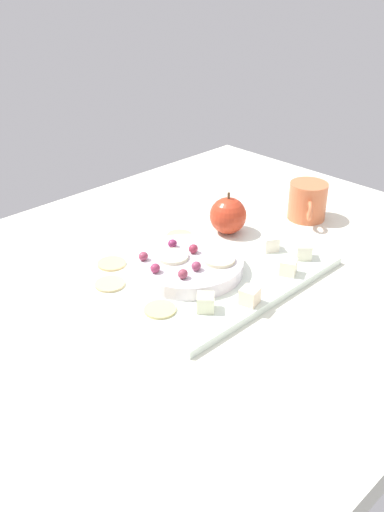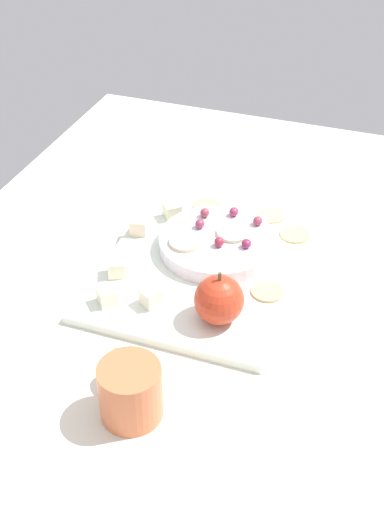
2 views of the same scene
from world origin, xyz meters
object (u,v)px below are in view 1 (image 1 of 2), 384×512
grape_0 (155,268)px  grape_1 (193,249)px  cracker_2 (110,284)px  grape_4 (196,266)px  cracker_0 (112,264)px  cup (307,201)px  apple_whole (228,216)px  grape_2 (172,243)px  cheese_cube_3 (205,303)px  serving_dish (187,265)px  cheese_cube_0 (288,267)px  cheese_cube_2 (304,251)px  cheese_cube_1 (270,243)px  apple_slice_1 (218,260)px  cracker_1 (180,236)px  cheese_cube_4 (250,296)px  platter (209,269)px  grape_5 (143,256)px  apple_slice_0 (173,257)px  cracker_3 (160,309)px  grape_3 (183,274)px

grape_0 → grape_1: same height
cracker_2 → grape_4: (10.74, -9.38, 2.95)cm
cracker_0 → cup: cup is taller
apple_whole → grape_0: apple_whole is taller
grape_0 → grape_2: size_ratio=1.00×
cheese_cube_3 → grape_0: size_ratio=1.57×
serving_dish → cheese_cube_0: (11.49, -12.75, 0.14)cm
cheese_cube_0 → cheese_cube_2: same height
cup → cheese_cube_1: bearing=-165.0°
apple_slice_1 → cup: cup is taller
cracker_0 → cracker_1: bearing=-2.2°
grape_0 → cheese_cube_4: bearing=-64.6°
platter → cheese_cube_4: 13.38cm
apple_slice_1 → serving_dish: bearing=123.0°
grape_5 → apple_slice_0: (4.01, -2.99, -0.45)cm
cheese_cube_0 → grape_5: grape_5 is taller
cracker_3 → cup: 46.31cm
serving_dish → cheese_cube_1: cheese_cube_1 is taller
platter → cracker_0: 17.10cm
platter → grape_0: 11.57cm
cheese_cube_3 → grape_1: 14.16cm
apple_whole → cheese_cube_4: bearing=-129.8°
cracker_1 → apple_slice_1: 15.66cm
grape_2 → apple_slice_0: bearing=-132.1°
cheese_cube_0 → cup: bearing=28.5°
cheese_cube_2 → grape_3: size_ratio=1.57×
cheese_cube_3 → apple_slice_0: 13.26cm
grape_2 → grape_4: bearing=-107.3°
cracker_1 → grape_4: bearing=-124.1°
grape_0 → cracker_2: bearing=136.6°
serving_dish → cracker_3: 12.77cm
serving_dish → cheese_cube_3: cheese_cube_3 is taller
grape_2 → serving_dish: bearing=-102.2°
serving_dish → cracker_1: (7.83, 10.24, -0.99)cm
serving_dish → cracker_0: size_ratio=3.78×
grape_4 → apple_slice_1: 4.56cm
cheese_cube_2 → grape_5: (-23.60, 16.16, 1.80)cm
serving_dish → cup: 34.57cm
apple_slice_0 → cheese_cube_0: bearing=-48.2°
apple_whole → cracker_3: bearing=-158.4°
grape_4 → apple_slice_1: size_ratio=0.32×
grape_1 → grape_2: size_ratio=1.00×
cracker_1 → apple_slice_1: bearing=-108.8°
grape_0 → cheese_cube_3: bearing=-86.9°
cracker_2 → apple_slice_0: size_ratio=0.94×
cheese_cube_2 → cheese_cube_4: (-18.00, -2.73, 0.00)cm
apple_slice_0 → cup: (36.17, -2.15, -0.14)cm
cheese_cube_3 → cheese_cube_4: (6.25, -3.55, 0.00)cm
cracker_3 → grape_5: (5.75, 10.59, 2.93)cm
apple_whole → cracker_0: 24.81cm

